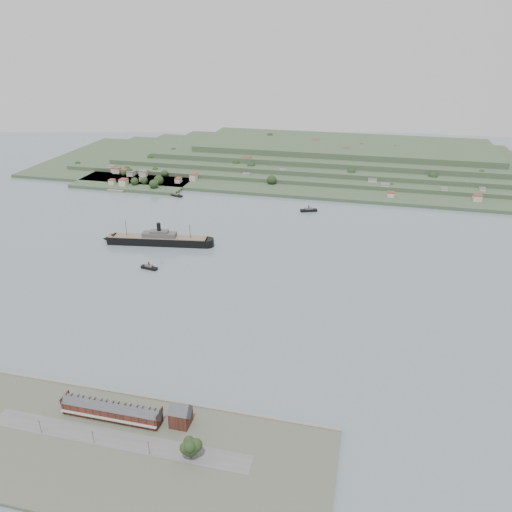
% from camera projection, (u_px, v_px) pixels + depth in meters
% --- Properties ---
extents(ground, '(1400.00, 1400.00, 0.00)m').
position_uv_depth(ground, '(223.00, 281.00, 413.78)').
color(ground, slate).
rests_on(ground, ground).
extents(near_shore, '(220.00, 80.00, 2.60)m').
position_uv_depth(near_shore, '(113.00, 448.00, 248.44)').
color(near_shore, '#4C5142').
rests_on(near_shore, ground).
extents(terrace_row, '(55.60, 9.80, 11.07)m').
position_uv_depth(terrace_row, '(112.00, 410.00, 264.68)').
color(terrace_row, '#3F1E16').
rests_on(terrace_row, ground).
extents(gabled_building, '(10.40, 10.18, 14.09)m').
position_uv_depth(gabled_building, '(181.00, 415.00, 259.67)').
color(gabled_building, '#3F1E16').
rests_on(gabled_building, ground).
extents(far_peninsula, '(760.00, 309.00, 30.00)m').
position_uv_depth(far_peninsula, '(317.00, 158.00, 750.01)').
color(far_peninsula, '#3E5237').
rests_on(far_peninsula, ground).
extents(steamship, '(109.90, 27.65, 26.43)m').
position_uv_depth(steamship, '(155.00, 240.00, 482.01)').
color(steamship, black).
rests_on(steamship, ground).
extents(tugboat, '(15.72, 6.65, 6.86)m').
position_uv_depth(tugboat, '(149.00, 267.00, 433.60)').
color(tugboat, black).
rests_on(tugboat, ground).
extents(ferry_west, '(17.14, 9.55, 6.20)m').
position_uv_depth(ferry_west, '(176.00, 195.00, 620.24)').
color(ferry_west, black).
rests_on(ferry_west, ground).
extents(ferry_east, '(19.88, 11.84, 7.21)m').
position_uv_depth(ferry_east, '(309.00, 210.00, 569.36)').
color(ferry_east, black).
rests_on(ferry_east, ground).
extents(fig_tree, '(10.49, 9.09, 11.71)m').
position_uv_depth(fig_tree, '(191.00, 447.00, 238.43)').
color(fig_tree, '#492F21').
rests_on(fig_tree, ground).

